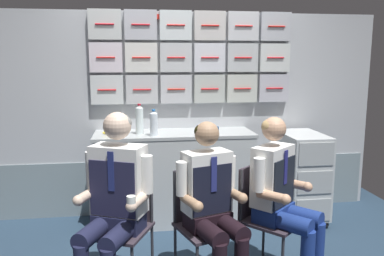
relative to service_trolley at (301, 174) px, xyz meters
The scene contains 14 objects.
galley_bulkhead 1.39m from the service_trolley, 160.33° to the left, with size 4.20×0.14×2.16m.
galley_counter 1.32m from the service_trolley, behind, with size 1.60×0.53×0.93m.
service_trolley is the anchor object (origin of this frame).
folding_chair_left 2.02m from the service_trolley, 152.20° to the right, with size 0.53×0.53×0.85m.
crew_member_left 2.16m from the service_trolley, 149.59° to the right, with size 0.58×0.70×1.30m.
folding_chair_right 1.58m from the service_trolley, 140.74° to the right, with size 0.51×0.51×0.85m.
crew_member_right 1.65m from the service_trolley, 135.40° to the right, with size 0.51×0.64×1.23m.
folding_chair_by_counter 1.20m from the service_trolley, 127.66° to the right, with size 0.56×0.56×0.85m.
crew_member_by_counter 1.25m from the service_trolley, 120.24° to the right, with size 0.62×0.64×1.24m.
water_bottle_clear 1.63m from the service_trolley, behind, with size 0.08×0.08×0.26m.
sparkling_bottle_green 1.76m from the service_trolley, behind, with size 0.08×0.08×0.30m.
paper_cup_tan 1.02m from the service_trolley, behind, with size 0.07×0.07×0.06m.
coffee_cup_spare 1.16m from the service_trolley, 168.05° to the left, with size 0.06×0.06×0.06m.
snack_banana 2.00m from the service_trolley, behind, with size 0.17×0.10×0.04m.
Camera 1 is at (-0.51, -2.80, 1.64)m, focal length 36.78 mm.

